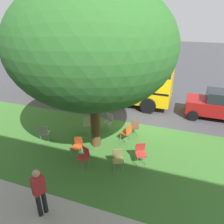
{
  "coord_description": "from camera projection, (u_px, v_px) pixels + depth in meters",
  "views": [
    {
      "loc": [
        -1.63,
        10.5,
        5.65
      ],
      "look_at": [
        1.75,
        0.91,
        0.84
      ],
      "focal_mm": 33.68,
      "sensor_mm": 36.0,
      "label": 1
    }
  ],
  "objects": [
    {
      "name": "street_tree",
      "position": [
        92.0,
        47.0,
        8.05
      ],
      "size": [
        6.47,
        6.47,
        6.87
      ],
      "color": "brown",
      "rests_on": "ground"
    },
    {
      "name": "chair_0",
      "position": [
        109.0,
        120.0,
        11.08
      ],
      "size": [
        0.54,
        0.55,
        0.88
      ],
      "color": "#ADA393",
      "rests_on": "ground"
    },
    {
      "name": "chair_5",
      "position": [
        44.0,
        132.0,
        9.96
      ],
      "size": [
        0.54,
        0.55,
        0.88
      ],
      "color": "#ADA393",
      "rests_on": "ground"
    },
    {
      "name": "ground",
      "position": [
        147.0,
        123.0,
        11.86
      ],
      "size": [
        80.0,
        80.0,
        0.0
      ],
      "primitive_type": "plane",
      "color": "#424247"
    },
    {
      "name": "chair_6",
      "position": [
        87.0,
        124.0,
        10.74
      ],
      "size": [
        0.56,
        0.56,
        0.88
      ],
      "color": "beige",
      "rests_on": "ground"
    },
    {
      "name": "chair_4",
      "position": [
        134.0,
        127.0,
        10.47
      ],
      "size": [
        0.54,
        0.55,
        0.88
      ],
      "color": "brown",
      "rests_on": "ground"
    },
    {
      "name": "grass_verge",
      "position": [
        133.0,
        156.0,
        9.13
      ],
      "size": [
        48.0,
        6.0,
        0.01
      ],
      "primitive_type": "cube",
      "color": "#3D752D",
      "rests_on": "ground"
    },
    {
      "name": "chair_3",
      "position": [
        141.0,
        152.0,
        8.55
      ],
      "size": [
        0.55,
        0.56,
        0.88
      ],
      "color": "#B7332D",
      "rests_on": "ground"
    },
    {
      "name": "pedestrian_0",
      "position": [
        39.0,
        191.0,
        6.15
      ],
      "size": [
        0.33,
        0.41,
        1.69
      ],
      "color": "black",
      "rests_on": "ground"
    },
    {
      "name": "chair_1",
      "position": [
        84.0,
        155.0,
        8.35
      ],
      "size": [
        0.56,
        0.56,
        0.88
      ],
      "color": "#B7332D",
      "rests_on": "ground"
    },
    {
      "name": "chair_2",
      "position": [
        77.0,
        145.0,
        9.01
      ],
      "size": [
        0.45,
        0.45,
        0.88
      ],
      "color": "#C64C1E",
      "rests_on": "ground"
    },
    {
      "name": "parked_car",
      "position": [
        221.0,
        105.0,
        12.13
      ],
      "size": [
        3.7,
        1.92,
        1.65
      ],
      "color": "maroon",
      "rests_on": "ground"
    },
    {
      "name": "school_bus",
      "position": [
        96.0,
        74.0,
        14.63
      ],
      "size": [
        10.4,
        2.8,
        2.88
      ],
      "color": "yellow",
      "rests_on": "ground"
    },
    {
      "name": "chair_8",
      "position": [
        118.0,
        158.0,
        8.19
      ],
      "size": [
        0.56,
        0.56,
        0.88
      ],
      "color": "olive",
      "rests_on": "ground"
    },
    {
      "name": "chair_7",
      "position": [
        127.0,
        132.0,
        10.0
      ],
      "size": [
        0.56,
        0.55,
        0.88
      ],
      "color": "#C64C1E",
      "rests_on": "ground"
    }
  ]
}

